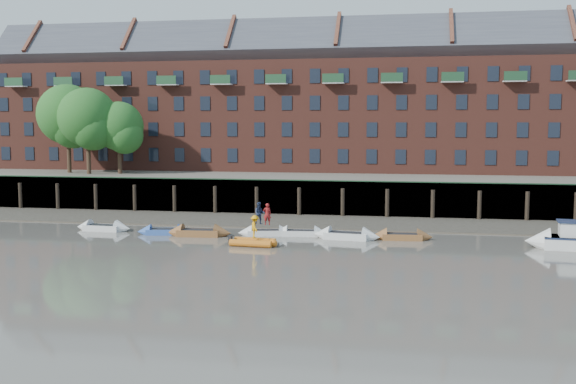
% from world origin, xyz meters
% --- Properties ---
extents(ground, '(220.00, 220.00, 0.00)m').
position_xyz_m(ground, '(0.00, 0.00, 0.00)').
color(ground, '#625D55').
rests_on(ground, ground).
extents(foreshore, '(110.00, 8.00, 0.50)m').
position_xyz_m(foreshore, '(0.00, 18.00, 0.00)').
color(foreshore, '#3D382F').
rests_on(foreshore, ground).
extents(mud_band, '(110.00, 1.60, 0.10)m').
position_xyz_m(mud_band, '(0.00, 14.60, 0.00)').
color(mud_band, '#4C4336').
rests_on(mud_band, ground).
extents(river_wall, '(110.00, 1.23, 3.30)m').
position_xyz_m(river_wall, '(-0.00, 22.38, 1.59)').
color(river_wall, '#2D2A26').
rests_on(river_wall, ground).
extents(bank_terrace, '(110.00, 28.00, 3.20)m').
position_xyz_m(bank_terrace, '(0.00, 36.00, 1.60)').
color(bank_terrace, '#5E594D').
rests_on(bank_terrace, ground).
extents(apartment_terrace, '(80.60, 15.56, 20.98)m').
position_xyz_m(apartment_terrace, '(-0.00, 36.99, 12.82)').
color(apartment_terrace, brown).
rests_on(apartment_terrace, bank_terrace).
extents(tree_cluster, '(11.76, 7.74, 9.40)m').
position_xyz_m(tree_cluster, '(-25.62, 27.35, 9.00)').
color(tree_cluster, '#3A281C').
rests_on(tree_cluster, bank_terrace).
extents(rowboat_0, '(4.67, 1.60, 1.33)m').
position_xyz_m(rowboat_0, '(-15.92, 10.56, 0.24)').
color(rowboat_0, silver).
rests_on(rowboat_0, ground).
extents(rowboat_1, '(4.31, 1.91, 1.21)m').
position_xyz_m(rowboat_1, '(-10.51, 9.75, 0.21)').
color(rowboat_1, '#345AA8').
rests_on(rowboat_1, ground).
extents(rowboat_2, '(5.02, 1.77, 1.43)m').
position_xyz_m(rowboat_2, '(-7.68, 9.46, 0.25)').
color(rowboat_2, brown).
rests_on(rowboat_2, ground).
extents(rowboat_3, '(4.33, 2.02, 1.21)m').
position_xyz_m(rowboat_3, '(-2.77, 10.60, 0.21)').
color(rowboat_3, silver).
rests_on(rowboat_3, ground).
extents(rowboat_4, '(4.25, 1.57, 1.21)m').
position_xyz_m(rowboat_4, '(-0.12, 10.96, 0.21)').
color(rowboat_4, silver).
rests_on(rowboat_4, ground).
extents(rowboat_5, '(5.12, 2.07, 1.44)m').
position_xyz_m(rowboat_5, '(3.42, 10.09, 0.25)').
color(rowboat_5, silver).
rests_on(rowboat_5, ground).
extents(rowboat_6, '(4.54, 1.60, 1.29)m').
position_xyz_m(rowboat_6, '(7.44, 10.56, 0.23)').
color(rowboat_6, brown).
rests_on(rowboat_6, ground).
extents(rib_tender, '(3.33, 1.80, 0.57)m').
position_xyz_m(rib_tender, '(-2.61, 6.23, 0.25)').
color(rib_tender, orange).
rests_on(rib_tender, ground).
extents(motor_launch, '(6.15, 2.55, 2.47)m').
position_xyz_m(motor_launch, '(18.37, 8.82, 0.63)').
color(motor_launch, silver).
rests_on(motor_launch, ground).
extents(person_rower_a, '(0.70, 0.57, 1.65)m').
position_xyz_m(person_rower_a, '(-2.64, 10.59, 1.64)').
color(person_rower_a, maroon).
rests_on(person_rower_a, rowboat_3).
extents(person_rower_b, '(0.97, 0.85, 1.70)m').
position_xyz_m(person_rower_b, '(-3.27, 10.79, 1.67)').
color(person_rower_b, '#19233F').
rests_on(person_rower_b, rowboat_3).
extents(person_rib_crew, '(0.95, 1.18, 1.60)m').
position_xyz_m(person_rib_crew, '(-2.60, 6.28, 1.33)').
color(person_rib_crew, orange).
rests_on(person_rib_crew, rib_tender).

